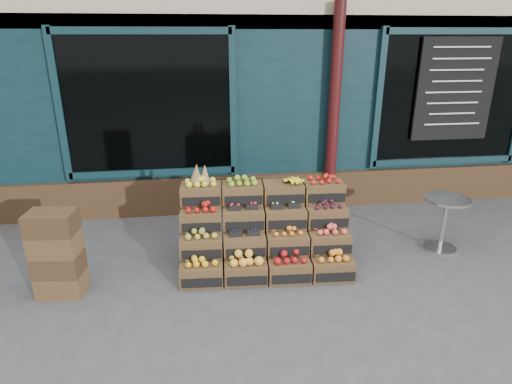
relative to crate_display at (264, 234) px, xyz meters
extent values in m
plane|color=#404042|center=(0.14, -0.41, -0.39)|extent=(60.00, 60.00, 0.00)
cube|color=black|center=(0.14, 4.79, 2.01)|extent=(12.00, 6.00, 4.80)
cube|color=black|center=(0.14, 1.84, 1.11)|extent=(12.00, 0.12, 3.00)
cube|color=#3B2817|center=(0.14, 1.77, -0.09)|extent=(12.00, 0.18, 0.60)
cube|color=black|center=(-1.46, 1.77, 1.36)|extent=(2.40, 0.06, 2.00)
cube|color=black|center=(3.34, 1.77, 1.36)|extent=(2.40, 0.06, 2.00)
cylinder|color=#380C0D|center=(1.34, 1.64, 1.21)|extent=(0.18, 0.18, 3.20)
cube|color=black|center=(3.34, 1.69, 1.51)|extent=(1.30, 0.04, 1.60)
cube|color=#4F371F|center=(-0.79, -0.36, -0.27)|extent=(0.51, 0.37, 0.25)
cube|color=black|center=(-0.80, -0.55, -0.29)|extent=(0.45, 0.04, 0.11)
cube|color=gold|center=(-0.79, -0.36, -0.11)|extent=(0.41, 0.28, 0.08)
cube|color=#4F371F|center=(-0.27, -0.39, -0.27)|extent=(0.51, 0.37, 0.25)
cube|color=black|center=(-0.28, -0.58, -0.29)|extent=(0.45, 0.04, 0.11)
cube|color=gold|center=(-0.27, -0.39, -0.09)|extent=(0.41, 0.28, 0.11)
cube|color=#4F371F|center=(0.24, -0.43, -0.27)|extent=(0.51, 0.37, 0.25)
cube|color=black|center=(0.23, -0.61, -0.29)|extent=(0.45, 0.04, 0.11)
cube|color=maroon|center=(0.24, -0.43, -0.10)|extent=(0.41, 0.28, 0.09)
cube|color=#4F371F|center=(0.75, -0.46, -0.27)|extent=(0.51, 0.37, 0.25)
cube|color=black|center=(0.74, -0.64, -0.29)|extent=(0.45, 0.04, 0.11)
cube|color=orange|center=(0.75, -0.46, -0.10)|extent=(0.41, 0.28, 0.09)
cube|color=#4F371F|center=(-0.77, -0.16, -0.02)|extent=(0.51, 0.37, 0.25)
cube|color=black|center=(-0.78, -0.34, -0.05)|extent=(0.45, 0.04, 0.11)
cube|color=olive|center=(-0.77, -0.16, 0.14)|extent=(0.41, 0.28, 0.08)
cube|color=#4F371F|center=(-0.26, -0.19, -0.02)|extent=(0.51, 0.37, 0.25)
cube|color=black|center=(-0.27, -0.37, -0.05)|extent=(0.45, 0.04, 0.11)
cube|color=#1B1945|center=(-0.26, -0.19, 0.12)|extent=(0.41, 0.28, 0.03)
cube|color=#4F371F|center=(0.25, -0.22, -0.02)|extent=(0.51, 0.37, 0.25)
cube|color=black|center=(0.24, -0.40, -0.05)|extent=(0.45, 0.04, 0.11)
cube|color=orange|center=(0.25, -0.22, 0.13)|extent=(0.41, 0.28, 0.07)
cube|color=#4F371F|center=(0.76, -0.25, -0.02)|extent=(0.51, 0.37, 0.25)
cube|color=black|center=(0.75, -0.43, -0.05)|extent=(0.45, 0.04, 0.11)
cube|color=#DD4F41|center=(0.76, -0.25, 0.14)|extent=(0.41, 0.28, 0.08)
cube|color=#4F371F|center=(-0.76, 0.05, 0.22)|extent=(0.51, 0.37, 0.25)
cube|color=black|center=(-0.77, -0.13, 0.20)|extent=(0.45, 0.04, 0.11)
cube|color=#99120E|center=(-0.76, 0.05, 0.39)|extent=(0.41, 0.28, 0.08)
cube|color=#4F371F|center=(-0.25, 0.02, 0.22)|extent=(0.51, 0.37, 0.25)
cube|color=black|center=(-0.26, -0.16, 0.20)|extent=(0.45, 0.04, 0.11)
cube|color=red|center=(-0.25, 0.02, 0.36)|extent=(0.41, 0.28, 0.03)
cube|color=#4F371F|center=(0.26, -0.01, 0.22)|extent=(0.51, 0.37, 0.25)
cube|color=black|center=(0.25, -0.19, 0.20)|extent=(0.45, 0.04, 0.11)
cube|color=#7EC24A|center=(0.26, -0.01, 0.36)|extent=(0.41, 0.28, 0.03)
cube|color=#4F371F|center=(0.77, -0.04, 0.22)|extent=(0.51, 0.37, 0.25)
cube|color=black|center=(0.76, -0.22, 0.20)|extent=(0.45, 0.04, 0.11)
cube|color=#350D23|center=(0.77, -0.04, 0.38)|extent=(0.41, 0.28, 0.06)
cube|color=#4F371F|center=(-0.75, 0.26, 0.47)|extent=(0.51, 0.37, 0.25)
cube|color=black|center=(-0.76, 0.08, 0.45)|extent=(0.45, 0.04, 0.11)
cube|color=gold|center=(-0.75, 0.26, 0.64)|extent=(0.41, 0.28, 0.08)
cube|color=#4F371F|center=(-0.24, 0.23, 0.47)|extent=(0.51, 0.37, 0.25)
cube|color=black|center=(-0.25, 0.05, 0.45)|extent=(0.45, 0.04, 0.11)
cube|color=olive|center=(-0.24, 0.23, 0.64)|extent=(0.41, 0.28, 0.08)
cube|color=#4F371F|center=(0.28, 0.20, 0.47)|extent=(0.51, 0.37, 0.25)
cube|color=black|center=(0.26, 0.02, 0.45)|extent=(0.45, 0.04, 0.11)
cube|color=yellow|center=(0.28, 0.20, 0.63)|extent=(0.41, 0.28, 0.08)
cube|color=#4F371F|center=(0.79, 0.17, 0.47)|extent=(0.51, 0.37, 0.25)
cube|color=black|center=(0.78, -0.01, 0.45)|extent=(0.45, 0.04, 0.11)
cube|color=#A71E12|center=(0.79, 0.17, 0.63)|extent=(0.41, 0.28, 0.07)
cube|color=#3B2817|center=(-0.01, -0.20, -0.27)|extent=(2.05, 0.46, 0.25)
cube|color=#3B2817|center=(0.01, 0.01, -0.15)|extent=(2.05, 0.46, 0.49)
cube|color=#3B2817|center=(0.02, 0.22, -0.02)|extent=(2.05, 0.46, 0.74)
cone|color=olive|center=(-0.80, 0.26, 0.74)|extent=(0.17, 0.17, 0.28)
cone|color=olive|center=(-0.69, 0.30, 0.72)|extent=(0.15, 0.15, 0.25)
cube|color=#4F371F|center=(-2.33, -0.37, -0.27)|extent=(0.52, 0.39, 0.24)
cube|color=#3B2817|center=(-2.33, -0.37, -0.02)|extent=(0.52, 0.39, 0.24)
cube|color=#4F371F|center=(-2.33, -0.37, 0.22)|extent=(0.52, 0.39, 0.24)
cube|color=#3B2817|center=(-2.33, -0.37, 0.47)|extent=(0.52, 0.39, 0.24)
cylinder|color=silver|center=(2.42, 0.03, -0.38)|extent=(0.43, 0.43, 0.03)
cylinder|color=silver|center=(2.42, 0.03, -0.03)|extent=(0.06, 0.06, 0.70)
cylinder|color=silver|center=(2.42, 0.03, 0.33)|extent=(0.59, 0.59, 0.03)
imported|color=#1C6221|center=(-1.08, 2.40, 0.54)|extent=(0.79, 0.64, 1.86)
camera|label=1|loc=(-0.75, -4.75, 2.34)|focal=30.00mm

